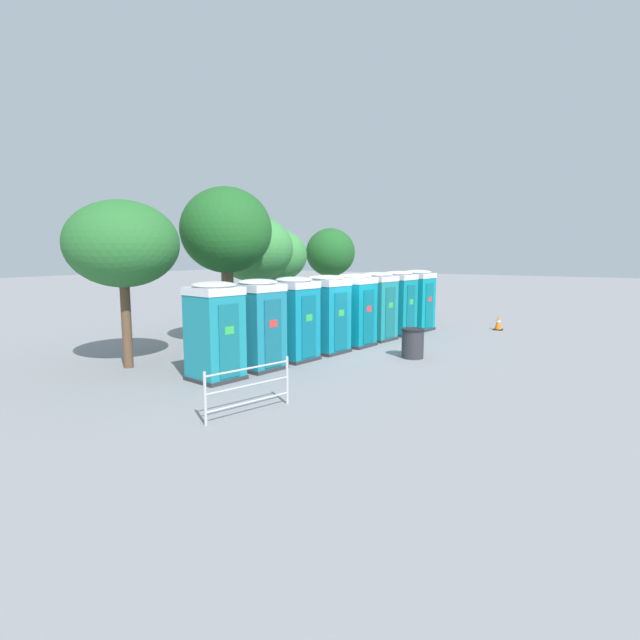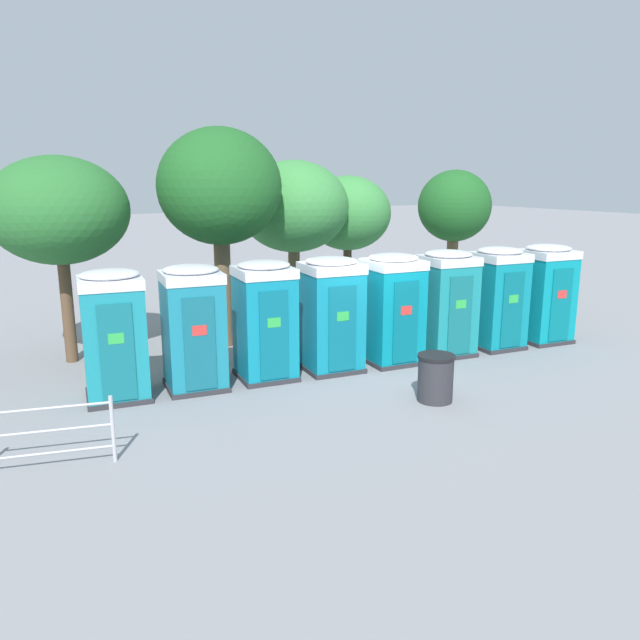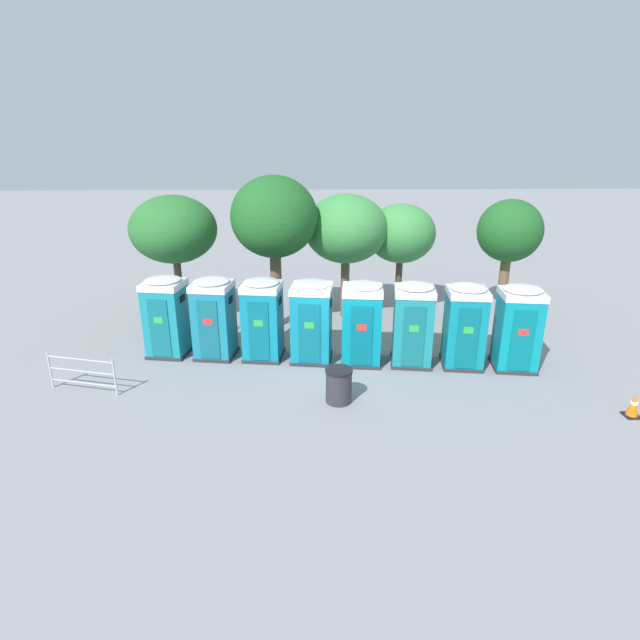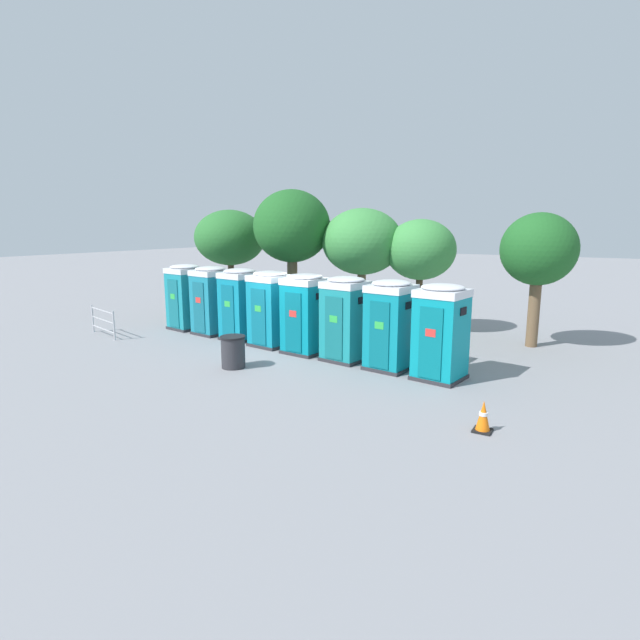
% 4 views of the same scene
% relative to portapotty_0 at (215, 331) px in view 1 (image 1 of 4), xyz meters
% --- Properties ---
extents(ground_plane, '(120.00, 120.00, 0.00)m').
position_rel_portapotty_0_xyz_m(ground_plane, '(5.30, -0.70, -1.28)').
color(ground_plane, gray).
extents(portapotty_0, '(1.37, 1.38, 2.54)m').
position_rel_portapotty_0_xyz_m(portapotty_0, '(0.00, 0.00, 0.00)').
color(portapotty_0, '#2D2D33').
rests_on(portapotty_0, ground).
extents(portapotty_1, '(1.34, 1.36, 2.54)m').
position_rel_portapotty_0_xyz_m(portapotty_1, '(1.51, -0.21, 0.00)').
color(portapotty_1, '#2D2D33').
rests_on(portapotty_1, ground).
extents(portapotty_2, '(1.33, 1.35, 2.54)m').
position_rel_portapotty_0_xyz_m(portapotty_2, '(3.03, -0.38, 0.00)').
color(portapotty_2, '#2D2D33').
rests_on(portapotty_2, ground).
extents(portapotty_3, '(1.38, 1.36, 2.54)m').
position_rel_portapotty_0_xyz_m(portapotty_3, '(4.54, -0.62, -0.00)').
color(portapotty_3, '#2D2D33').
rests_on(portapotty_3, ground).
extents(portapotty_4, '(1.34, 1.33, 2.54)m').
position_rel_portapotty_0_xyz_m(portapotty_4, '(6.06, -0.85, -0.00)').
color(portapotty_4, '#2D2D33').
rests_on(portapotty_4, ground).
extents(portapotty_5, '(1.36, 1.36, 2.54)m').
position_rel_portapotty_0_xyz_m(portapotty_5, '(7.58, -1.00, -0.00)').
color(portapotty_5, '#2D2D33').
rests_on(portapotty_5, ground).
extents(portapotty_6, '(1.31, 1.34, 2.54)m').
position_rel_portapotty_0_xyz_m(portapotty_6, '(9.09, -1.19, 0.00)').
color(portapotty_6, '#2D2D33').
rests_on(portapotty_6, ground).
extents(portapotty_7, '(1.37, 1.36, 2.54)m').
position_rel_portapotty_0_xyz_m(portapotty_7, '(10.61, -1.41, -0.00)').
color(portapotty_7, '#2D2D33').
rests_on(portapotty_7, ground).
extents(street_tree_0, '(3.09, 3.09, 4.67)m').
position_rel_portapotty_0_xyz_m(street_tree_0, '(5.91, 3.52, 2.10)').
color(street_tree_0, brown).
rests_on(street_tree_0, ground).
extents(street_tree_1, '(3.08, 3.08, 4.70)m').
position_rel_portapotty_0_xyz_m(street_tree_1, '(-0.30, 3.08, 2.19)').
color(street_tree_1, brown).
rests_on(street_tree_1, ground).
extents(street_tree_2, '(2.62, 2.62, 4.26)m').
position_rel_portapotty_0_xyz_m(street_tree_2, '(8.08, 4.02, 1.83)').
color(street_tree_2, '#4C3826').
rests_on(street_tree_2, ground).
extents(street_tree_3, '(3.02, 3.02, 5.40)m').
position_rel_portapotty_0_xyz_m(street_tree_3, '(3.33, 2.54, 2.66)').
color(street_tree_3, brown).
rests_on(street_tree_3, ground).
extents(street_tree_4, '(2.42, 2.42, 4.44)m').
position_rel_portapotty_0_xyz_m(street_tree_4, '(12.18, 3.75, 1.92)').
color(street_tree_4, brown).
rests_on(street_tree_4, ground).
extents(trash_can, '(0.72, 0.72, 0.92)m').
position_rel_portapotty_0_xyz_m(trash_can, '(5.19, -3.34, -0.82)').
color(trash_can, '#2D2D33').
rests_on(trash_can, ground).
extents(traffic_cone, '(0.36, 0.36, 0.64)m').
position_rel_portapotty_0_xyz_m(traffic_cone, '(12.41, -4.37, -0.97)').
color(traffic_cone, black).
rests_on(traffic_cone, ground).
extents(event_barrier, '(1.99, 0.59, 1.05)m').
position_rel_portapotty_0_xyz_m(event_barrier, '(-1.71, -2.52, -0.72)').
color(event_barrier, '#B7B7BC').
rests_on(event_barrier, ground).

